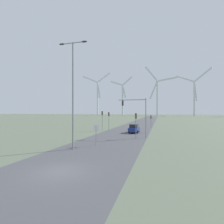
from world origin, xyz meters
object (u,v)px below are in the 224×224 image
(wind_turbine_center, at_px, (157,93))
(wind_turbine_right, at_px, (194,94))
(stop_sign_near, at_px, (96,131))
(traffic_light_mast_overhead, at_px, (137,110))
(wind_turbine_left, at_px, (123,97))
(traffic_light_post_mid_right, at_px, (151,119))
(traffic_light_post_mid_left, at_px, (109,117))
(traffic_light_post_near_left, at_px, (102,117))
(wind_turbine_far_left, at_px, (98,94))
(streetlamp, at_px, (73,84))
(traffic_light_post_near_right, at_px, (136,120))
(car_approaching, at_px, (134,128))

(wind_turbine_center, xyz_separation_m, wind_turbine_right, (42.09, 3.94, -1.08))
(wind_turbine_center, bearing_deg, stop_sign_near, -91.36)
(traffic_light_mast_overhead, xyz_separation_m, wind_turbine_center, (0.63, 190.08, 22.13))
(wind_turbine_right, bearing_deg, wind_turbine_left, 176.35)
(wind_turbine_left, bearing_deg, traffic_light_post_mid_right, -75.76)
(traffic_light_post_mid_left, distance_m, wind_turbine_center, 182.61)
(traffic_light_post_mid_right, bearing_deg, traffic_light_post_near_left, -138.41)
(traffic_light_post_near_left, xyz_separation_m, wind_turbine_far_left, (-78.63, 211.18, 27.57))
(streetlamp, relative_size, stop_sign_near, 4.54)
(traffic_light_mast_overhead, bearing_deg, traffic_light_post_near_right, -92.00)
(streetlamp, height_order, stop_sign_near, streetlamp)
(stop_sign_near, xyz_separation_m, traffic_light_post_near_left, (-5.00, 17.32, 1.36))
(traffic_light_mast_overhead, height_order, wind_turbine_center, wind_turbine_center)
(wind_turbine_far_left, relative_size, wind_turbine_left, 1.24)
(stop_sign_near, distance_m, wind_turbine_far_left, 245.04)
(streetlamp, distance_m, wind_turbine_center, 202.38)
(streetlamp, bearing_deg, traffic_light_mast_overhead, 62.17)
(traffic_light_mast_overhead, bearing_deg, streetlamp, -117.83)
(stop_sign_near, bearing_deg, traffic_light_post_near_right, 62.63)
(traffic_light_post_near_left, relative_size, wind_turbine_far_left, 0.07)
(traffic_light_post_near_right, bearing_deg, streetlamp, -119.33)
(traffic_light_mast_overhead, xyz_separation_m, wind_turbine_right, (42.72, 194.03, 21.05))
(traffic_light_post_mid_left, bearing_deg, wind_turbine_right, 74.76)
(traffic_light_mast_overhead, bearing_deg, wind_turbine_right, 77.58)
(traffic_light_post_near_right, height_order, wind_turbine_left, wind_turbine_left)
(traffic_light_post_mid_right, height_order, wind_turbine_right, wind_turbine_right)
(streetlamp, relative_size, traffic_light_post_near_right, 3.03)
(stop_sign_near, xyz_separation_m, wind_turbine_right, (46.82, 202.62, 23.86))
(car_approaching, bearing_deg, wind_turbine_right, 76.74)
(traffic_light_post_mid_left, relative_size, traffic_light_post_mid_right, 1.24)
(traffic_light_post_near_left, bearing_deg, wind_turbine_right, 74.38)
(car_approaching, bearing_deg, traffic_light_post_near_right, -79.62)
(traffic_light_post_mid_left, distance_m, wind_turbine_left, 195.16)
(traffic_light_mast_overhead, relative_size, wind_turbine_right, 0.12)
(streetlamp, xyz_separation_m, car_approaching, (4.56, 18.03, -6.72))
(traffic_light_post_mid_left, distance_m, wind_turbine_right, 192.89)
(car_approaching, distance_m, wind_turbine_center, 185.17)
(traffic_light_post_mid_right, bearing_deg, wind_turbine_far_left, 113.85)
(traffic_light_post_mid_left, xyz_separation_m, traffic_light_mast_overhead, (7.63, -9.21, 1.60))
(traffic_light_post_mid_right, bearing_deg, traffic_light_post_near_right, -94.59)
(stop_sign_near, bearing_deg, wind_turbine_left, 101.00)
(stop_sign_near, bearing_deg, traffic_light_post_near_left, 106.09)
(stop_sign_near, bearing_deg, wind_turbine_right, 76.99)
(traffic_light_post_mid_left, bearing_deg, traffic_light_post_near_left, -161.78)
(streetlamp, height_order, wind_turbine_far_left, wind_turbine_far_left)
(traffic_light_post_near_left, xyz_separation_m, wind_turbine_left, (-35.46, 190.87, 21.60))
(car_approaching, xyz_separation_m, wind_turbine_left, (-43.16, 192.84, 23.98))
(stop_sign_near, relative_size, wind_turbine_right, 0.05)
(stop_sign_near, height_order, traffic_light_post_mid_right, traffic_light_post_mid_right)
(streetlamp, xyz_separation_m, wind_turbine_right, (48.68, 205.30, 18.15))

